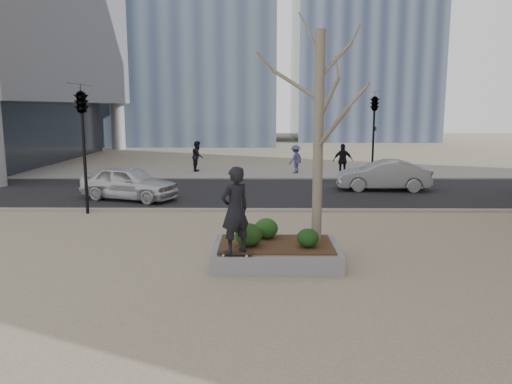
{
  "coord_description": "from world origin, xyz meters",
  "views": [
    {
      "loc": [
        0.65,
        -11.6,
        3.74
      ],
      "look_at": [
        0.5,
        2.0,
        1.4
      ],
      "focal_mm": 35.0,
      "sensor_mm": 36.0,
      "label": 1
    }
  ],
  "objects_px": {
    "skateboarder": "(235,210)",
    "police_car": "(129,183)",
    "skateboard": "(235,254)",
    "planter": "(276,254)"
  },
  "relations": [
    {
      "from": "skateboard",
      "to": "police_car",
      "type": "relative_size",
      "value": 0.19
    },
    {
      "from": "planter",
      "to": "skateboard",
      "type": "height_order",
      "value": "skateboard"
    },
    {
      "from": "skateboarder",
      "to": "police_car",
      "type": "distance_m",
      "value": 10.28
    },
    {
      "from": "planter",
      "to": "skateboarder",
      "type": "bearing_deg",
      "value": -136.58
    },
    {
      "from": "planter",
      "to": "police_car",
      "type": "bearing_deg",
      "value": 124.76
    },
    {
      "from": "planter",
      "to": "police_car",
      "type": "xyz_separation_m",
      "value": [
        -5.69,
        8.2,
        0.48
      ]
    },
    {
      "from": "skateboarder",
      "to": "police_car",
      "type": "relative_size",
      "value": 0.48
    },
    {
      "from": "planter",
      "to": "skateboarder",
      "type": "xyz_separation_m",
      "value": [
        -0.93,
        -0.88,
        1.27
      ]
    },
    {
      "from": "skateboard",
      "to": "police_car",
      "type": "height_order",
      "value": "police_car"
    },
    {
      "from": "planter",
      "to": "skateboarder",
      "type": "distance_m",
      "value": 1.8
    }
  ]
}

